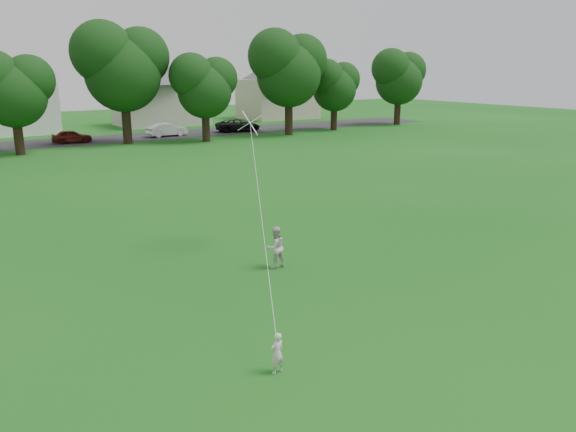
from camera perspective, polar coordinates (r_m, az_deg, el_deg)
ground at (r=15.26m, az=0.56°, el=-10.62°), size 160.00×160.00×0.00m
street at (r=54.41m, az=-24.85°, el=6.61°), size 90.00×7.00×0.01m
toddler at (r=12.71m, az=-1.11°, el=-13.74°), size 0.38×0.28×0.96m
older_boy at (r=18.85m, az=-1.30°, el=-3.19°), size 0.74×0.59×1.44m
kite at (r=16.24m, az=-2.84°, el=0.96°), size 2.50×4.73×10.06m
tree_row at (r=48.38m, az=-25.67°, el=13.45°), size 83.40×10.27×11.09m
parked_cars at (r=53.17m, az=-26.24°, el=6.97°), size 54.16×2.73×1.29m
house_row at (r=63.89m, az=-27.14°, el=11.76°), size 76.51×13.96×10.48m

